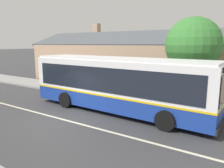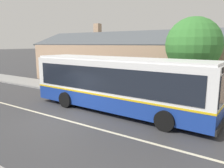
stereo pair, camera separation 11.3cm
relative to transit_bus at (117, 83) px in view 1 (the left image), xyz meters
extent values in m
plane|color=#38383A|center=(-1.75, -2.90, -1.74)|extent=(300.00, 300.00, 0.00)
cube|color=gray|center=(-1.75, 3.10, -1.66)|extent=(60.00, 3.00, 0.15)
cube|color=beige|center=(-1.75, -2.90, -1.74)|extent=(60.00, 0.16, 0.01)
cube|color=tan|center=(-2.78, 9.50, 0.22)|extent=(23.95, 8.07, 3.91)
cube|color=#4C5156|center=(-2.78, 7.48, 2.85)|extent=(24.55, 4.09, 1.51)
cube|color=#4C5156|center=(-2.78, 11.52, 2.85)|extent=(24.55, 4.09, 1.51)
cube|color=tan|center=(-9.36, 10.30, 4.03)|extent=(0.70, 0.70, 1.20)
cube|color=black|center=(-11.16, 5.43, 0.41)|extent=(1.10, 0.06, 1.30)
cube|color=black|center=(-2.78, 5.43, 0.41)|extent=(1.10, 0.06, 1.30)
cube|color=#4C3323|center=(0.81, 5.43, -0.69)|extent=(1.00, 0.06, 2.10)
cube|color=navy|center=(-0.02, 0.00, -1.03)|extent=(11.53, 2.84, 0.87)
cube|color=gold|center=(-0.02, 0.00, -0.54)|extent=(11.55, 2.86, 0.10)
cube|color=white|center=(-0.02, 0.00, 0.44)|extent=(11.53, 2.84, 1.87)
cube|color=white|center=(-0.02, 0.00, 1.44)|extent=(11.30, 2.71, 0.12)
cube|color=black|center=(0.02, 1.26, 0.34)|extent=(10.54, 0.34, 1.37)
cube|color=black|center=(-0.06, -1.27, 0.34)|extent=(10.54, 0.34, 1.37)
cube|color=black|center=(5.75, -0.17, -1.34)|extent=(0.15, 2.50, 0.28)
cube|color=#192D99|center=(-1.41, 1.31, -1.03)|extent=(3.21, 0.13, 0.61)
cube|color=black|center=(4.49, 1.13, -0.22)|extent=(0.90, 0.06, 2.50)
cylinder|color=black|center=(3.57, 1.14, -1.24)|extent=(1.01, 0.31, 1.00)
cylinder|color=black|center=(3.50, -1.36, -1.24)|extent=(1.01, 0.31, 1.00)
cylinder|color=black|center=(-3.13, 1.34, -1.24)|extent=(1.01, 0.31, 1.00)
cylinder|color=black|center=(-3.21, -1.16, -1.24)|extent=(1.01, 0.31, 1.00)
cube|color=brown|center=(-7.60, 3.26, -1.14)|extent=(1.75, 0.10, 0.04)
cube|color=brown|center=(-7.60, 3.12, -1.14)|extent=(1.75, 0.10, 0.04)
cube|color=brown|center=(-7.60, 2.97, -1.14)|extent=(1.75, 0.10, 0.04)
cube|color=brown|center=(-7.60, 2.85, -0.84)|extent=(1.75, 0.04, 0.10)
cube|color=brown|center=(-7.60, 2.85, -0.70)|extent=(1.75, 0.04, 0.10)
cube|color=black|center=(-6.90, 3.12, -1.36)|extent=(0.08, 0.43, 0.45)
cube|color=black|center=(-8.29, 3.12, -1.36)|extent=(0.08, 0.43, 0.45)
cylinder|color=#4C3828|center=(3.26, 4.04, -0.34)|extent=(0.39, 0.39, 2.81)
sphere|color=#387A33|center=(3.26, 4.04, 2.23)|extent=(3.59, 3.59, 3.59)
sphere|color=#387A33|center=(2.76, 4.37, 1.70)|extent=(2.15, 2.15, 2.15)
camera|label=1|loc=(6.77, -10.85, 2.31)|focal=35.00mm
camera|label=2|loc=(6.86, -10.79, 2.31)|focal=35.00mm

